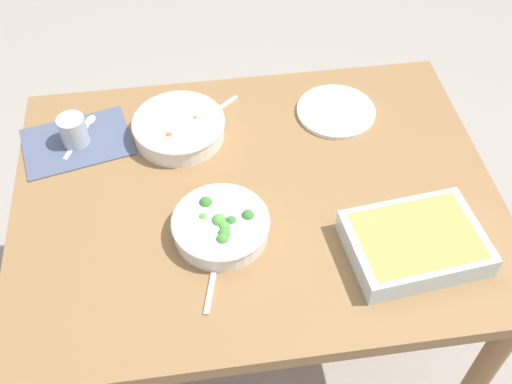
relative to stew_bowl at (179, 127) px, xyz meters
name	(u,v)px	position (x,y,z in m)	size (l,w,h in m)	color
ground_plane	(256,333)	(-0.18, 0.23, -0.77)	(6.00, 6.00, 0.00)	#9E9389
dining_table	(256,215)	(-0.18, 0.23, -0.12)	(1.20, 0.90, 0.74)	olive
placemat	(77,142)	(0.27, -0.01, -0.03)	(0.28, 0.20, 0.00)	#4C5670
stew_bowl	(179,127)	(0.00, 0.00, 0.00)	(0.25, 0.25, 0.06)	white
broccoli_bowl	(221,225)	(-0.08, 0.34, 0.00)	(0.23, 0.23, 0.06)	white
baking_dish	(415,242)	(-0.51, 0.45, 0.00)	(0.32, 0.25, 0.06)	silver
drink_cup	(74,132)	(0.27, -0.01, 0.01)	(0.07, 0.07, 0.08)	#B2BCC6
side_plate	(336,111)	(-0.44, -0.03, -0.03)	(0.22, 0.22, 0.01)	silver
spoon_by_stew	(208,116)	(-0.08, -0.06, -0.03)	(0.15, 0.12, 0.01)	silver
spoon_by_broccoli	(214,269)	(-0.05, 0.44, -0.03)	(0.06, 0.17, 0.01)	silver
spoon_spare	(84,131)	(0.26, -0.05, -0.03)	(0.09, 0.17, 0.01)	silver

